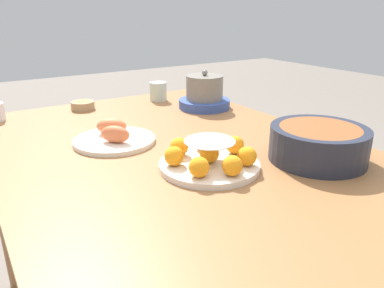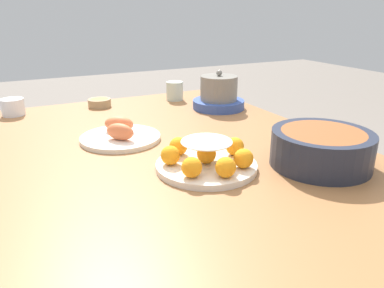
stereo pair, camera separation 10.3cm
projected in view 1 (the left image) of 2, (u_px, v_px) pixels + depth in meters
dining_table at (177, 177)px, 1.14m from camera, size 1.43×0.99×0.77m
cake_plate at (210, 157)px, 0.97m from camera, size 0.26×0.26×0.08m
serving_bowl at (318, 143)px, 1.01m from camera, size 0.26×0.26×0.09m
sauce_bowl at (83, 105)px, 1.53m from camera, size 0.09×0.09×0.03m
seafood_platter at (114, 137)px, 1.15m from camera, size 0.25×0.25×0.07m
cup_far at (158, 91)px, 1.67m from camera, size 0.07×0.07×0.08m
warming_pot at (204, 94)px, 1.54m from camera, size 0.21×0.21×0.16m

